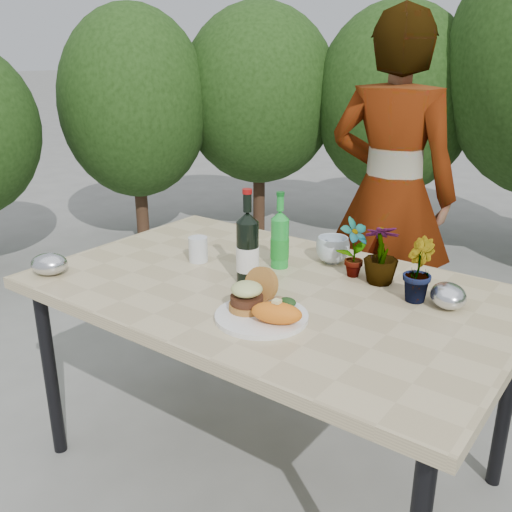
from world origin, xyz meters
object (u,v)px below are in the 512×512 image
Objects in this scene: wine_bottle at (248,249)px; person at (391,194)px; dinner_plate at (262,316)px; patio_table at (270,301)px.

person is (0.03, 1.10, -0.02)m from wine_bottle.
dinner_plate is 0.85× the size of wine_bottle.
dinner_plate is 0.31m from wine_bottle.
patio_table is 1.10m from person.
wine_bottle reaches higher than patio_table.
person is (-0.18, 1.31, 0.09)m from dinner_plate.
person is at bearing 92.58° from patio_table.
dinner_plate is at bearing -60.50° from patio_table.
dinner_plate is 0.16× the size of person.
dinner_plate is at bearing -37.58° from wine_bottle.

